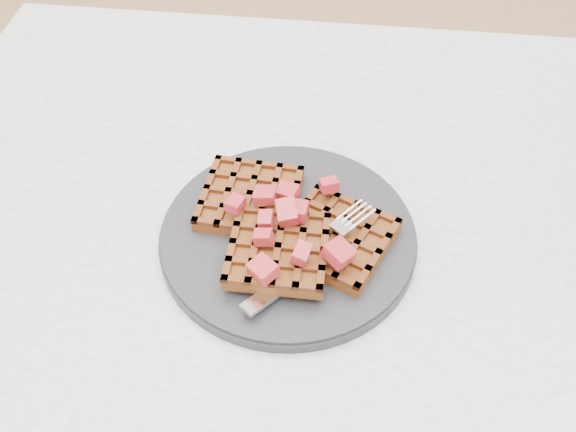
{
  "coord_description": "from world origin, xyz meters",
  "views": [
    {
      "loc": [
        -0.09,
        -0.46,
        1.27
      ],
      "look_at": [
        -0.14,
        -0.03,
        0.79
      ],
      "focal_mm": 40.0,
      "sensor_mm": 36.0,
      "label": 1
    }
  ],
  "objects": [
    {
      "name": "table",
      "position": [
        0.0,
        0.0,
        0.64
      ],
      "size": [
        1.2,
        0.8,
        0.75
      ],
      "color": "white",
      "rests_on": "ground"
    },
    {
      "name": "plate",
      "position": [
        -0.14,
        -0.03,
        0.76
      ],
      "size": [
        0.27,
        0.27,
        0.02
      ],
      "primitive_type": "cylinder",
      "color": "black",
      "rests_on": "table"
    },
    {
      "name": "waffles",
      "position": [
        -0.14,
        -0.03,
        0.78
      ],
      "size": [
        0.22,
        0.18,
        0.03
      ],
      "color": "brown",
      "rests_on": "plate"
    },
    {
      "name": "strawberry_pile",
      "position": [
        -0.14,
        -0.03,
        0.8
      ],
      "size": [
        0.15,
        0.15,
        0.02
      ],
      "primitive_type": null,
      "color": "maroon",
      "rests_on": "waffles"
    },
    {
      "name": "fork",
      "position": [
        -0.1,
        -0.06,
        0.77
      ],
      "size": [
        0.13,
        0.15,
        0.02
      ],
      "primitive_type": null,
      "rotation": [
        0.0,
        0.0,
        -0.68
      ],
      "color": "silver",
      "rests_on": "plate"
    }
  ]
}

